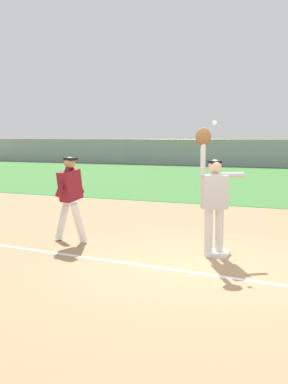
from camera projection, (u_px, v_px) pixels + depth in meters
ground_plane at (204, 266)px, 7.81m from camera, size 81.13×81.13×0.00m
chalk_foul_line at (5, 246)px, 9.27m from camera, size 11.97×1.06×0.01m
first_base at (218, 253)px, 8.52m from camera, size 0.38×0.38×0.08m
fielder at (213, 194)px, 8.39m from camera, size 0.81×0.58×2.28m
runner at (70, 193)px, 9.53m from camera, size 0.74×0.84×1.72m
baseball at (215, 123)px, 8.44m from camera, size 0.07×0.07×0.07m
parked_car_tan at (261, 155)px, 37.56m from camera, size 4.40×2.12×1.25m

